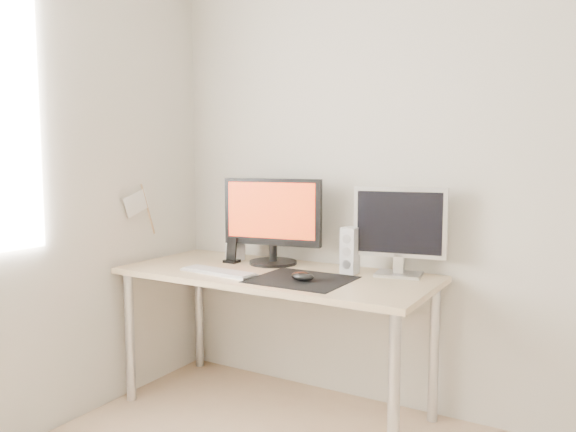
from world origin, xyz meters
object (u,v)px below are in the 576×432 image
at_px(second_monitor, 400,227).
at_px(speaker_left, 235,240).
at_px(main_monitor, 272,218).
at_px(speaker_right, 350,251).
at_px(mouse, 302,276).
at_px(phone_dock, 232,255).
at_px(keyboard, 218,272).
at_px(desk, 275,287).

relative_size(second_monitor, speaker_left, 1.94).
height_order(main_monitor, speaker_right, main_monitor).
bearing_deg(speaker_left, main_monitor, 2.33).
distance_m(mouse, speaker_right, 0.32).
xyz_separation_m(second_monitor, speaker_left, (-0.94, -0.06, -0.12)).
distance_m(speaker_left, phone_dock, 0.10).
relative_size(mouse, keyboard, 0.27).
bearing_deg(phone_dock, speaker_left, 109.51).
height_order(second_monitor, phone_dock, second_monitor).
bearing_deg(mouse, main_monitor, 139.65).
bearing_deg(main_monitor, mouse, -40.35).
distance_m(desk, keyboard, 0.30).
xyz_separation_m(desk, speaker_right, (0.34, 0.15, 0.19)).
bearing_deg(second_monitor, speaker_right, -163.18).
height_order(desk, keyboard, keyboard).
distance_m(main_monitor, speaker_left, 0.28).
xyz_separation_m(desk, keyboard, (-0.23, -0.17, 0.09)).
relative_size(second_monitor, speaker_right, 1.94).
height_order(mouse, speaker_right, speaker_right).
distance_m(main_monitor, speaker_right, 0.49).
distance_m(mouse, phone_dock, 0.61).
bearing_deg(second_monitor, phone_dock, -172.04).
distance_m(desk, second_monitor, 0.69).
relative_size(second_monitor, phone_dock, 3.26).
distance_m(keyboard, phone_dock, 0.29).
distance_m(speaker_left, speaker_right, 0.71).
xyz_separation_m(speaker_left, phone_dock, (0.02, -0.07, -0.07)).
bearing_deg(desk, speaker_left, 156.23).
xyz_separation_m(desk, phone_dock, (-0.34, 0.10, 0.12)).
relative_size(desk, keyboard, 3.73).
distance_m(main_monitor, keyboard, 0.44).
xyz_separation_m(second_monitor, speaker_right, (-0.23, -0.07, -0.12)).
distance_m(mouse, second_monitor, 0.54).
bearing_deg(phone_dock, keyboard, -67.41).
relative_size(mouse, speaker_right, 0.50).
height_order(main_monitor, phone_dock, main_monitor).
height_order(speaker_left, phone_dock, speaker_left).
xyz_separation_m(speaker_left, keyboard, (0.13, -0.33, -0.11)).
bearing_deg(speaker_right, second_monitor, 16.82).
distance_m(main_monitor, phone_dock, 0.31).
bearing_deg(second_monitor, keyboard, -153.81).
xyz_separation_m(main_monitor, speaker_right, (0.47, -0.02, -0.14)).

